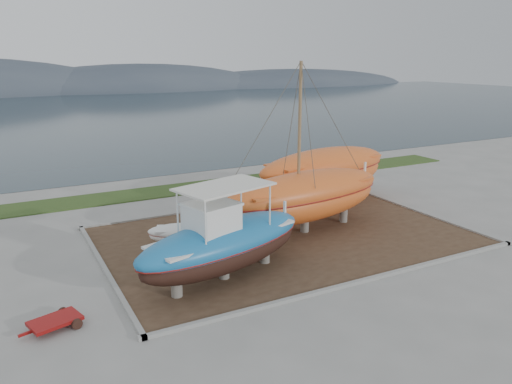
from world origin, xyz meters
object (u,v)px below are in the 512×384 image
blue_caique (223,233)px  orange_sailboat (307,150)px  red_trailer (55,324)px  orange_bare_hull (325,176)px  white_dinghy (188,236)px

blue_caique → orange_sailboat: orange_sailboat is taller
red_trailer → orange_bare_hull: bearing=9.4°
blue_caique → red_trailer: 7.01m
blue_caique → red_trailer: bearing=171.6°
white_dinghy → orange_bare_hull: 10.95m
orange_sailboat → orange_bare_hull: (4.16, 4.14, -2.70)m
orange_bare_hull → blue_caique: bearing=-153.8°
orange_sailboat → orange_bare_hull: size_ratio=0.97×
white_dinghy → orange_bare_hull: orange_bare_hull is taller
orange_bare_hull → red_trailer: 18.91m
blue_caique → orange_bare_hull: blue_caique is taller
white_dinghy → orange_bare_hull: (10.35, 3.39, 1.08)m
blue_caique → red_trailer: blue_caique is taller
orange_sailboat → orange_bare_hull: bearing=37.7°
blue_caique → red_trailer: size_ratio=3.35×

